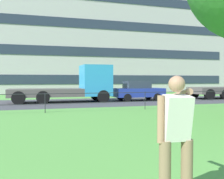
{
  "coord_description": "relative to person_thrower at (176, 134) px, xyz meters",
  "views": [
    {
      "loc": [
        -3.21,
        -0.42,
        1.64
      ],
      "look_at": [
        -0.76,
        7.74,
        1.33
      ],
      "focal_mm": 41.64,
      "sensor_mm": 36.0,
      "label": 1
    }
  ],
  "objects": [
    {
      "name": "person_thrower",
      "position": [
        0.0,
        0.0,
        0.0
      ],
      "size": [
        0.55,
        0.77,
        1.7
      ],
      "color": "#846B4C",
      "rests_on": "ground"
    },
    {
      "name": "street_strip",
      "position": [
        1.4,
        15.71,
        -0.91
      ],
      "size": [
        80.0,
        7.51,
        0.01
      ],
      "primitive_type": "cube",
      "color": "#424247",
      "rests_on": "ground"
    },
    {
      "name": "park_fence",
      "position": [
        1.4,
        10.25,
        -0.24
      ],
      "size": [
        37.89,
        0.04,
        1.0
      ],
      "color": "#232328",
      "rests_on": "ground"
    },
    {
      "name": "flatbed_truck_right",
      "position": [
        1.17,
        16.13,
        0.3
      ],
      "size": [
        7.32,
        2.49,
        2.75
      ],
      "color": "#2D99D1",
      "rests_on": "ground"
    },
    {
      "name": "apartment_building_background",
      "position": [
        8.81,
        33.4,
        7.7
      ],
      "size": [
        34.85,
        11.16,
        17.22
      ],
      "color": "#B7B2AD",
      "rests_on": "ground"
    },
    {
      "name": "car_blue_center",
      "position": [
        6.13,
        16.16,
        -0.14
      ],
      "size": [
        4.01,
        1.83,
        1.54
      ],
      "color": "#233899",
      "rests_on": "ground"
    }
  ]
}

